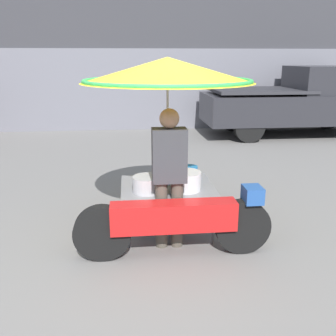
{
  "coord_description": "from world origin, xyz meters",
  "views": [
    {
      "loc": [
        -0.24,
        -3.68,
        2.14
      ],
      "look_at": [
        0.22,
        0.66,
        0.85
      ],
      "focal_mm": 40.0,
      "sensor_mm": 36.0,
      "label": 1
    }
  ],
  "objects": [
    {
      "name": "vendor_person",
      "position": [
        0.2,
        0.29,
        0.91
      ],
      "size": [
        0.38,
        0.22,
        1.62
      ],
      "color": "#4C473D",
      "rests_on": "ground"
    },
    {
      "name": "pickup_truck",
      "position": [
        4.52,
        6.5,
        0.94
      ],
      "size": [
        5.02,
        1.92,
        1.92
      ],
      "color": "black",
      "rests_on": "ground"
    },
    {
      "name": "ground_plane",
      "position": [
        0.0,
        0.0,
        0.0
      ],
      "size": [
        36.0,
        36.0,
        0.0
      ],
      "primitive_type": "plane",
      "color": "slate"
    },
    {
      "name": "vendor_motorcycle_cart",
      "position": [
        0.23,
        0.63,
        1.66
      ],
      "size": [
        2.19,
        2.0,
        2.14
      ],
      "color": "black",
      "rests_on": "ground"
    },
    {
      "name": "shopfront_building",
      "position": [
        0.0,
        8.87,
        2.1
      ],
      "size": [
        28.0,
        2.06,
        4.22
      ],
      "color": "#38383D",
      "rests_on": "ground"
    }
  ]
}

